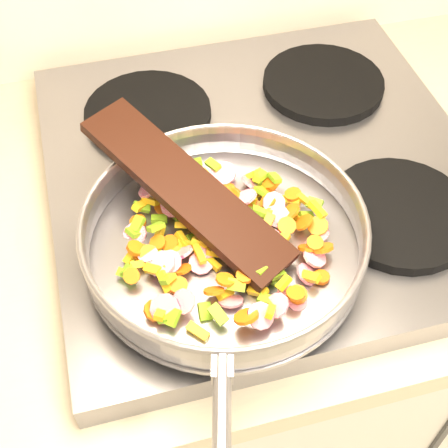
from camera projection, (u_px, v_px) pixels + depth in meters
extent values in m
cube|color=#939399|center=(264.00, 174.00, 0.89)|extent=(0.60, 0.60, 0.04)
cylinder|color=black|center=(189.00, 258.00, 0.76)|extent=(0.19, 0.19, 0.02)
cylinder|color=black|center=(400.00, 213.00, 0.81)|extent=(0.19, 0.19, 0.02)
cylinder|color=black|center=(148.00, 113.00, 0.94)|extent=(0.19, 0.19, 0.02)
cylinder|color=black|center=(323.00, 83.00, 0.98)|extent=(0.19, 0.19, 0.02)
cylinder|color=#9E9EA5|center=(224.00, 247.00, 0.76)|extent=(0.34, 0.34, 0.01)
torus|color=#9E9EA5|center=(224.00, 234.00, 0.74)|extent=(0.38, 0.38, 0.05)
torus|color=#9E9EA5|center=(224.00, 222.00, 0.72)|extent=(0.34, 0.34, 0.01)
cube|color=#9E9EA5|center=(222.00, 367.00, 0.61)|extent=(0.03, 0.03, 0.02)
cube|color=#6FA51A|center=(307.00, 216.00, 0.78)|extent=(0.02, 0.02, 0.02)
cube|color=gold|center=(172.00, 187.00, 0.81)|extent=(0.02, 0.02, 0.01)
cube|color=#6FA51A|center=(172.00, 317.00, 0.68)|extent=(0.02, 0.02, 0.02)
cube|color=#6FA51A|center=(271.00, 218.00, 0.77)|extent=(0.02, 0.02, 0.02)
cube|color=gold|center=(317.00, 209.00, 0.76)|extent=(0.02, 0.03, 0.01)
cylinder|color=red|center=(307.00, 274.00, 0.72)|extent=(0.03, 0.04, 0.03)
cube|color=gold|center=(201.00, 176.00, 0.81)|extent=(0.02, 0.02, 0.02)
cube|color=gold|center=(165.00, 282.00, 0.70)|extent=(0.02, 0.03, 0.02)
cylinder|color=red|center=(223.00, 173.00, 0.81)|extent=(0.04, 0.04, 0.02)
cylinder|color=#D75B0D|center=(180.00, 177.00, 0.80)|extent=(0.02, 0.02, 0.01)
cube|color=gold|center=(187.00, 245.00, 0.75)|extent=(0.03, 0.02, 0.01)
cube|color=#6FA51A|center=(196.00, 169.00, 0.82)|extent=(0.02, 0.02, 0.01)
cylinder|color=#D75B0D|center=(154.00, 311.00, 0.69)|extent=(0.03, 0.03, 0.02)
cylinder|color=#D75B0D|center=(308.00, 248.00, 0.74)|extent=(0.03, 0.03, 0.02)
cube|color=gold|center=(138.00, 265.00, 0.72)|extent=(0.02, 0.01, 0.02)
cylinder|color=red|center=(221.00, 205.00, 0.77)|extent=(0.04, 0.03, 0.03)
cube|color=#6FA51A|center=(275.00, 216.00, 0.77)|extent=(0.01, 0.02, 0.01)
cylinder|color=#D75B0D|center=(321.00, 277.00, 0.72)|extent=(0.02, 0.02, 0.01)
cube|color=#6FA51A|center=(153.00, 254.00, 0.74)|extent=(0.03, 0.02, 0.01)
cube|color=gold|center=(257.00, 193.00, 0.80)|extent=(0.03, 0.02, 0.01)
cylinder|color=#D75B0D|center=(183.00, 269.00, 0.72)|extent=(0.03, 0.03, 0.02)
cube|color=gold|center=(215.00, 253.00, 0.74)|extent=(0.02, 0.01, 0.02)
cube|color=gold|center=(131.00, 255.00, 0.74)|extent=(0.02, 0.02, 0.02)
cube|color=gold|center=(254.00, 231.00, 0.76)|extent=(0.01, 0.02, 0.02)
cube|color=#6FA51A|center=(260.00, 212.00, 0.76)|extent=(0.02, 0.02, 0.02)
cube|color=#6FA51A|center=(198.00, 162.00, 0.81)|extent=(0.01, 0.02, 0.02)
cube|color=gold|center=(199.00, 254.00, 0.73)|extent=(0.01, 0.03, 0.01)
cube|color=gold|center=(261.00, 251.00, 0.72)|extent=(0.02, 0.02, 0.01)
cylinder|color=#D75B0D|center=(297.00, 295.00, 0.70)|extent=(0.03, 0.03, 0.01)
cylinder|color=red|center=(275.00, 240.00, 0.74)|extent=(0.04, 0.04, 0.02)
cylinder|color=#D75B0D|center=(271.00, 185.00, 0.81)|extent=(0.02, 0.03, 0.02)
cube|color=#6FA51A|center=(180.00, 207.00, 0.78)|extent=(0.02, 0.02, 0.01)
cube|color=gold|center=(202.00, 243.00, 0.74)|extent=(0.03, 0.02, 0.01)
cube|color=#6FA51A|center=(128.00, 269.00, 0.72)|extent=(0.02, 0.02, 0.02)
cube|color=gold|center=(176.00, 307.00, 0.69)|extent=(0.02, 0.02, 0.01)
cube|color=#6FA51A|center=(238.00, 206.00, 0.78)|extent=(0.02, 0.02, 0.02)
cube|color=gold|center=(173.00, 192.00, 0.79)|extent=(0.02, 0.02, 0.01)
cylinder|color=red|center=(316.00, 237.00, 0.76)|extent=(0.03, 0.04, 0.03)
cube|color=gold|center=(162.00, 311.00, 0.68)|extent=(0.02, 0.03, 0.02)
cube|color=gold|center=(150.00, 201.00, 0.78)|extent=(0.02, 0.02, 0.02)
cube|color=#6FA51A|center=(126.00, 274.00, 0.72)|extent=(0.02, 0.02, 0.01)
cylinder|color=#D75B0D|center=(315.00, 243.00, 0.73)|extent=(0.03, 0.03, 0.01)
cube|color=gold|center=(213.00, 264.00, 0.73)|extent=(0.02, 0.02, 0.01)
cube|color=#6FA51A|center=(163.00, 315.00, 0.68)|extent=(0.02, 0.02, 0.01)
cube|color=gold|center=(185.00, 225.00, 0.75)|extent=(0.02, 0.02, 0.02)
cube|color=#6FA51A|center=(315.00, 204.00, 0.77)|extent=(0.02, 0.02, 0.01)
cube|color=#6FA51A|center=(217.00, 229.00, 0.76)|extent=(0.01, 0.02, 0.01)
cylinder|color=#D75B0D|center=(193.00, 204.00, 0.79)|extent=(0.02, 0.03, 0.02)
cube|color=#6FA51A|center=(276.00, 274.00, 0.71)|extent=(0.02, 0.02, 0.01)
cube|color=gold|center=(225.00, 294.00, 0.71)|extent=(0.02, 0.02, 0.02)
cube|color=#6FA51A|center=(168.00, 279.00, 0.70)|extent=(0.02, 0.02, 0.02)
cube|color=gold|center=(269.00, 214.00, 0.76)|extent=(0.02, 0.02, 0.01)
cube|color=#6FA51A|center=(287.00, 227.00, 0.77)|extent=(0.02, 0.03, 0.01)
cylinder|color=red|center=(274.00, 203.00, 0.77)|extent=(0.04, 0.03, 0.02)
cube|color=gold|center=(283.00, 240.00, 0.74)|extent=(0.02, 0.02, 0.01)
cylinder|color=red|center=(276.00, 306.00, 0.68)|extent=(0.03, 0.04, 0.03)
cylinder|color=red|center=(209.00, 219.00, 0.78)|extent=(0.03, 0.03, 0.02)
cylinder|color=#D75B0D|center=(272.00, 182.00, 0.80)|extent=(0.04, 0.04, 0.02)
cube|color=gold|center=(291.00, 200.00, 0.79)|extent=(0.03, 0.02, 0.02)
cube|color=#6FA51A|center=(193.00, 217.00, 0.77)|extent=(0.02, 0.02, 0.01)
cylinder|color=#D75B0D|center=(225.00, 189.00, 0.80)|extent=(0.04, 0.04, 0.02)
cylinder|color=red|center=(279.00, 217.00, 0.76)|extent=(0.03, 0.03, 0.02)
cube|color=gold|center=(305.00, 201.00, 0.78)|extent=(0.02, 0.03, 0.01)
cylinder|color=#D75B0D|center=(253.00, 210.00, 0.79)|extent=(0.04, 0.03, 0.02)
cylinder|color=#D75B0D|center=(135.00, 248.00, 0.73)|extent=(0.03, 0.03, 0.02)
cylinder|color=#D75B0D|center=(165.00, 205.00, 0.79)|extent=(0.04, 0.04, 0.02)
cylinder|color=red|center=(264.00, 229.00, 0.75)|extent=(0.03, 0.03, 0.02)
cube|color=#6FA51A|center=(218.00, 314.00, 0.68)|extent=(0.02, 0.03, 0.01)
cube|color=gold|center=(267.00, 223.00, 0.75)|extent=(0.02, 0.03, 0.02)
cylinder|color=red|center=(315.00, 257.00, 0.73)|extent=(0.03, 0.04, 0.02)
cylinder|color=#D75B0D|center=(295.00, 294.00, 0.69)|extent=(0.03, 0.03, 0.01)
cube|color=gold|center=(284.00, 283.00, 0.69)|extent=(0.02, 0.02, 0.02)
cylinder|color=#D75B0D|center=(168.00, 187.00, 0.80)|extent=(0.03, 0.03, 0.03)
cylinder|color=red|center=(173.00, 205.00, 0.77)|extent=(0.03, 0.03, 0.03)
cube|color=gold|center=(253.00, 174.00, 0.82)|extent=(0.03, 0.02, 0.01)
cylinder|color=#D75B0D|center=(232.00, 196.00, 0.79)|extent=(0.03, 0.03, 0.02)
cube|color=gold|center=(268.00, 202.00, 0.78)|extent=(0.02, 0.02, 0.01)
cube|color=#6FA51A|center=(274.00, 252.00, 0.74)|extent=(0.01, 0.02, 0.01)
cylinder|color=red|center=(268.00, 271.00, 0.71)|extent=(0.03, 0.03, 0.01)
cube|color=#6FA51A|center=(252.00, 215.00, 0.78)|extent=(0.02, 0.02, 0.02)
cube|color=#6FA51A|center=(275.00, 276.00, 0.72)|extent=(0.02, 0.02, 0.01)
cube|color=#6FA51A|center=(268.00, 300.00, 0.69)|extent=(0.03, 0.02, 0.01)
cylinder|color=#D75B0D|center=(304.00, 222.00, 0.76)|extent=(0.03, 0.03, 0.03)
cube|color=gold|center=(185.00, 216.00, 0.77)|extent=(0.02, 0.01, 0.01)
cylinder|color=#D75B0D|center=(267.00, 246.00, 0.75)|extent=(0.03, 0.03, 0.02)
cube|color=#6FA51A|center=(138.00, 224.00, 0.77)|extent=(0.02, 0.02, 0.02)
cube|color=gold|center=(258.00, 291.00, 0.70)|extent=(0.03, 0.02, 0.02)
cylinder|color=#D75B0D|center=(245.00, 276.00, 0.70)|extent=(0.03, 0.03, 0.01)
cylinder|color=#D75B0D|center=(208.00, 219.00, 0.78)|extent=(0.03, 0.03, 0.01)
cube|color=gold|center=(238.00, 265.00, 0.73)|extent=(0.01, 0.02, 0.02)
cylinder|color=#D75B0D|center=(165.00, 196.00, 0.78)|extent=(0.02, 0.02, 0.02)
cylinder|color=red|center=(135.00, 234.00, 0.77)|extent=(0.04, 0.04, 0.02)
cylinder|color=red|center=(148.00, 254.00, 0.73)|extent=(0.03, 0.04, 0.01)
cylinder|color=red|center=(184.00, 301.00, 0.68)|extent=(0.03, 0.04, 0.03)
cube|color=#6FA51A|center=(256.00, 268.00, 0.71)|extent=(0.03, 0.03, 0.01)
cylinder|color=red|center=(170.00, 262.00, 0.72)|extent=(0.04, 0.04, 0.02)
cylinder|color=red|center=(206.00, 248.00, 0.74)|extent=(0.04, 0.04, 0.02)
cube|color=#6FA51A|center=(197.00, 215.00, 0.77)|extent=(0.02, 0.02, 0.01)
cube|color=#6FA51A|center=(178.00, 216.00, 0.78)|extent=(0.02, 0.02, 0.01)
cylinder|color=red|center=(254.00, 259.00, 0.74)|extent=(0.03, 0.03, 0.02)
cube|color=gold|center=(153.00, 269.00, 0.72)|extent=(0.02, 0.02, 0.01)
cylinder|color=#D75B0D|center=(178.00, 285.00, 0.70)|extent=(0.03, 0.03, 0.01)
cube|color=gold|center=(140.00, 206.00, 0.78)|extent=(0.02, 0.02, 0.02)
cube|color=gold|center=(183.00, 240.00, 0.75)|extent=(0.02, 0.03, 0.02)
cylinder|color=red|center=(227.00, 172.00, 0.83)|extent=(0.03, 0.03, 0.02)
cube|color=gold|center=(160.00, 233.00, 0.76)|extent=(0.02, 0.03, 0.01)
cube|color=#6FA51A|center=(175.00, 181.00, 0.80)|extent=(0.02, 0.02, 0.01)
cylinder|color=red|center=(268.00, 241.00, 0.74)|extent=(0.04, 0.04, 0.02)
cube|color=#6FA51A|center=(133.00, 233.00, 0.76)|extent=(0.02, 0.02, 0.01)
cylinder|color=#D75B0D|center=(265.00, 189.00, 0.81)|extent=(0.03, 0.03, 0.02)
cylinder|color=#D75B0D|center=(230.00, 211.00, 0.77)|extent=(0.03, 0.04, 0.03)
cylinder|color=red|center=(297.00, 301.00, 0.70)|extent=(0.03, 0.03, 0.01)
cylinder|color=#D75B0D|center=(142.00, 253.00, 0.74)|extent=(0.03, 0.03, 0.02)
cylinder|color=red|center=(251.00, 184.00, 0.81)|extent=(0.03, 0.04, 0.03)
cylinder|color=red|center=(230.00, 248.00, 0.75)|extent=(0.04, 0.03, 0.03)
cylinder|color=#D75B0D|center=(225.00, 279.00, 0.70)|extent=(0.03, 0.03, 0.01)
cube|color=#6FA51A|center=(262.00, 192.00, 0.79)|extent=(0.02, 0.03, 0.01)
cube|color=gold|center=(198.00, 331.00, 0.68)|extent=(0.03, 0.03, 0.01)
cube|color=gold|center=(270.00, 311.00, 0.67)|extent=(0.02, 0.02, 0.02)
cylinder|color=#D75B0D|center=(138.00, 222.00, 0.78)|extent=(0.03, 0.03, 0.01)
cylinder|color=#D75B0D|center=(170.00, 243.00, 0.75)|extent=(0.03, 0.03, 0.02)
cube|color=#6FA51A|center=(236.00, 285.00, 0.70)|extent=(0.02, 0.02, 0.01)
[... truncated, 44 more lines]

